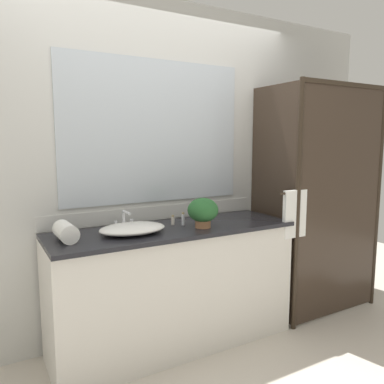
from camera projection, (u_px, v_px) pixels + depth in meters
name	position (u px, v px, depth m)	size (l,w,h in m)	color
ground_plane	(175.00, 343.00, 2.88)	(8.00, 8.00, 0.00)	beige
wall_back_with_mirror	(154.00, 168.00, 3.00)	(4.40, 0.06, 2.60)	silver
vanity_cabinet	(174.00, 286.00, 2.83)	(1.80, 0.58, 0.90)	silver
shower_enclosure	(319.00, 200.00, 3.20)	(1.20, 0.59, 2.00)	#2D2319
sink_basin	(132.00, 228.00, 2.58)	(0.46, 0.33, 0.07)	white
faucet	(124.00, 222.00, 2.72)	(0.17, 0.15, 0.14)	silver
potted_plant	(203.00, 211.00, 2.74)	(0.22, 0.22, 0.22)	#B77A51
amenity_bottle_lotion	(183.00, 219.00, 2.83)	(0.02, 0.02, 0.10)	silver
amenity_bottle_body_wash	(173.00, 220.00, 2.85)	(0.02, 0.02, 0.07)	silver
amenity_bottle_shampoo	(206.00, 215.00, 3.01)	(0.03, 0.03, 0.09)	#4C7056
rolled_towel_near_edge	(66.00, 232.00, 2.38)	(0.12, 0.12, 0.23)	white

